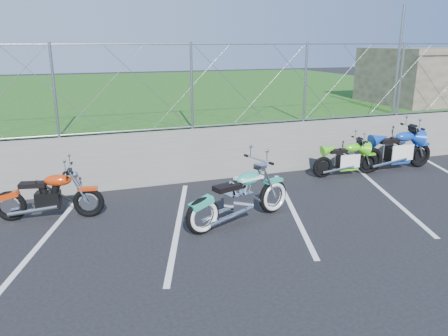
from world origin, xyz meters
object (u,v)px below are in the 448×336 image
object	(u,v)px
naked_orange	(51,197)
sportbike_green	(347,160)
sportbike_blue	(398,151)
cruiser_turquoise	(241,199)

from	to	relation	value
naked_orange	sportbike_green	size ratio (longest dim) A/B	1.11
naked_orange	sportbike_blue	size ratio (longest dim) A/B	0.90
naked_orange	sportbike_green	world-z (taller)	naked_orange
naked_orange	sportbike_blue	xyz separation A→B (m)	(8.61, 0.53, 0.07)
naked_orange	sportbike_blue	bearing A→B (deg)	15.20
cruiser_turquoise	sportbike_green	size ratio (longest dim) A/B	1.27
sportbike_green	naked_orange	bearing A→B (deg)	-171.47
cruiser_turquoise	sportbike_green	bearing A→B (deg)	10.16
sportbike_green	sportbike_blue	xyz separation A→B (m)	(1.58, 0.00, 0.09)
sportbike_green	sportbike_blue	size ratio (longest dim) A/B	0.81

